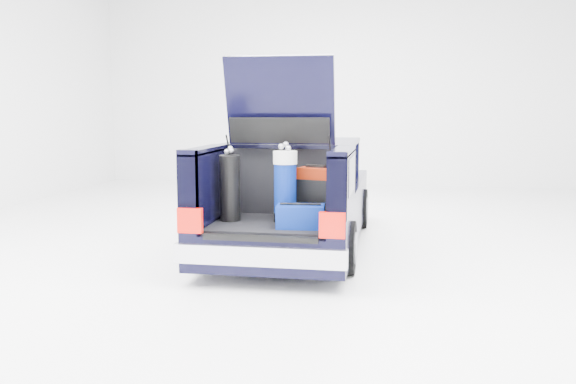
% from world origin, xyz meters
% --- Properties ---
extents(ground, '(14.00, 14.00, 0.00)m').
position_xyz_m(ground, '(0.00, 0.00, 0.00)').
color(ground, white).
rests_on(ground, ground).
extents(car, '(1.87, 4.65, 2.47)m').
position_xyz_m(car, '(-0.00, 0.11, 0.67)').
color(car, black).
rests_on(car, ground).
extents(red_suitcase, '(0.43, 0.35, 0.63)m').
position_xyz_m(red_suitcase, '(0.45, -1.20, 0.90)').
color(red_suitcase, '#6D1503').
rests_on(red_suitcase, car).
extents(black_golf_bag, '(0.25, 0.27, 0.84)m').
position_xyz_m(black_golf_bag, '(-0.50, -1.46, 0.98)').
color(black_golf_bag, black).
rests_on(black_golf_bag, car).
extents(blue_golf_bag, '(0.31, 0.31, 0.91)m').
position_xyz_m(blue_golf_bag, '(0.13, -1.40, 1.01)').
color(blue_golf_bag, black).
rests_on(blue_golf_bag, car).
extents(blue_duffel, '(0.53, 0.37, 0.27)m').
position_xyz_m(blue_duffel, '(0.35, -1.72, 0.72)').
color(blue_duffel, navy).
rests_on(blue_duffel, car).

